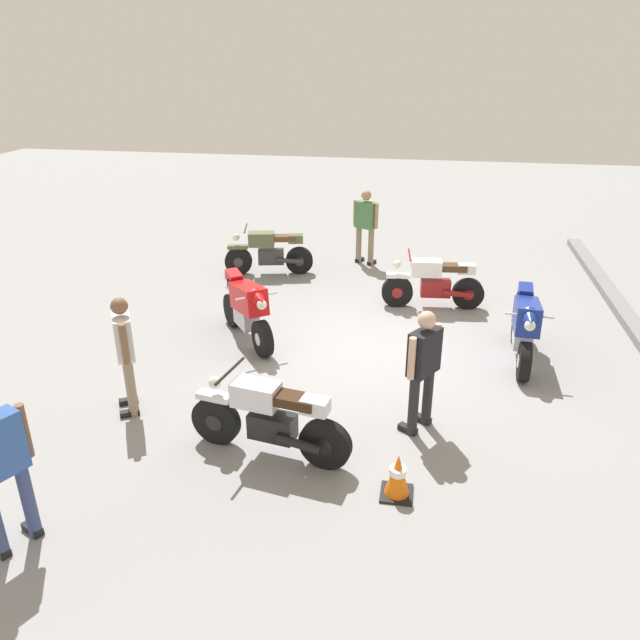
% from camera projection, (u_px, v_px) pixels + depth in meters
% --- Properties ---
extents(ground_plane, '(40.00, 40.00, 0.00)m').
position_uv_depth(ground_plane, '(366.00, 350.00, 10.07)').
color(ground_plane, gray).
extents(motorcycle_red_sportbike, '(1.67, 1.33, 1.14)m').
position_uv_depth(motorcycle_red_sportbike, '(247.00, 308.00, 10.20)').
color(motorcycle_red_sportbike, black).
rests_on(motorcycle_red_sportbike, ground).
extents(motorcycle_silver_cruiser, '(0.78, 2.08, 1.09)m').
position_uv_depth(motorcycle_silver_cruiser, '(269.00, 418.00, 7.24)').
color(motorcycle_silver_cruiser, black).
rests_on(motorcycle_silver_cruiser, ground).
extents(motorcycle_cream_vintage, '(0.70, 1.96, 1.07)m').
position_uv_depth(motorcycle_cream_vintage, '(434.00, 284.00, 11.57)').
color(motorcycle_cream_vintage, black).
rests_on(motorcycle_cream_vintage, ground).
extents(motorcycle_olive_vintage, '(0.74, 1.94, 1.07)m').
position_uv_depth(motorcycle_olive_vintage, '(269.00, 253.00, 13.35)').
color(motorcycle_olive_vintage, black).
rests_on(motorcycle_olive_vintage, ground).
extents(motorcycle_blue_sportbike, '(1.96, 0.70, 1.14)m').
position_uv_depth(motorcycle_blue_sportbike, '(524.00, 326.00, 9.51)').
color(motorcycle_blue_sportbike, black).
rests_on(motorcycle_blue_sportbike, ground).
extents(person_in_white_shirt, '(0.60, 0.48, 1.66)m').
position_uv_depth(person_in_white_shirt, '(125.00, 348.00, 8.02)').
color(person_in_white_shirt, gray).
rests_on(person_in_white_shirt, ground).
extents(person_in_black_shirt, '(0.60, 0.49, 1.67)m').
position_uv_depth(person_in_black_shirt, '(423.00, 364.00, 7.59)').
color(person_in_black_shirt, '#262628').
rests_on(person_in_black_shirt, ground).
extents(person_in_green_shirt, '(0.48, 0.63, 1.72)m').
position_uv_depth(person_in_green_shirt, '(366.00, 222.00, 13.82)').
color(person_in_green_shirt, gray).
rests_on(person_in_green_shirt, ground).
extents(traffic_cone, '(0.36, 0.36, 0.53)m').
position_uv_depth(traffic_cone, '(398.00, 476.00, 6.67)').
color(traffic_cone, black).
rests_on(traffic_cone, ground).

